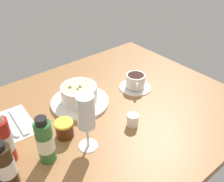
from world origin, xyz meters
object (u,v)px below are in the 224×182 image
object	(u,v)px
creamer_jug	(132,120)
sauce_bottle_red	(3,140)
porridge_bowl	(79,96)
coffee_cup	(135,82)
jam_jar	(65,129)
sauce_bottle_green	(45,141)
sauce_bottle_brown	(5,166)
cutlery_setting	(14,124)
wine_glass	(86,114)

from	to	relation	value
creamer_jug	sauce_bottle_red	xyz separation A→B (cm)	(39.38, -12.77, 5.43)
creamer_jug	porridge_bowl	bearing A→B (deg)	-72.43
porridge_bowl	sauce_bottle_red	size ratio (longest dim) A/B	1.34
porridge_bowl	coffee_cup	world-z (taller)	porridge_bowl
jam_jar	sauce_bottle_green	size ratio (longest dim) A/B	0.39
sauce_bottle_brown	coffee_cup	bearing A→B (deg)	-168.05
sauce_bottle_red	sauce_bottle_green	xyz separation A→B (cm)	(-9.24, 7.73, -0.52)
cutlery_setting	wine_glass	xyz separation A→B (cm)	(-14.39, 25.03, 12.74)
wine_glass	sauce_bottle_green	size ratio (longest dim) A/B	1.22
sauce_bottle_brown	cutlery_setting	bearing A→B (deg)	-114.03
wine_glass	sauce_bottle_red	world-z (taller)	wine_glass
wine_glass	sauce_bottle_brown	distance (cm)	25.36
sauce_bottle_red	sauce_bottle_green	world-z (taller)	sauce_bottle_red
sauce_bottle_brown	sauce_bottle_green	bearing A→B (deg)	-175.44
cutlery_setting	jam_jar	bearing A→B (deg)	124.24
wine_glass	sauce_bottle_green	xyz separation A→B (cm)	(12.39, -3.34, -5.77)
coffee_cup	cutlery_setting	bearing A→B (deg)	-11.42
sauce_bottle_red	cutlery_setting	bearing A→B (deg)	-117.42
porridge_bowl	sauce_bottle_red	xyz separation A→B (cm)	(32.25, 9.75, 4.05)
jam_jar	sauce_bottle_red	bearing A→B (deg)	-7.33
jam_jar	creamer_jug	bearing A→B (deg)	153.66
coffee_cup	sauce_bottle_red	xyz separation A→B (cm)	(56.86, 3.94, 4.87)
coffee_cup	sauce_bottle_green	world-z (taller)	sauce_bottle_green
creamer_jug	sauce_bottle_green	world-z (taller)	sauce_bottle_green
porridge_bowl	sauce_bottle_green	world-z (taller)	sauce_bottle_green
cutlery_setting	sauce_bottle_brown	distance (cm)	25.66
creamer_jug	sauce_bottle_green	bearing A→B (deg)	-9.49
cutlery_setting	sauce_bottle_red	world-z (taller)	sauce_bottle_red
wine_glass	jam_jar	size ratio (longest dim) A/B	3.15
coffee_cup	sauce_bottle_green	xyz separation A→B (cm)	(47.62, 11.67, 4.35)
cutlery_setting	sauce_bottle_green	distance (cm)	22.87
creamer_jug	cutlery_setting	bearing A→B (deg)	-39.75
cutlery_setting	coffee_cup	size ratio (longest dim) A/B	1.45
porridge_bowl	sauce_bottle_brown	bearing A→B (deg)	27.72
cutlery_setting	jam_jar	distance (cm)	19.93
cutlery_setting	coffee_cup	world-z (taller)	coffee_cup
cutlery_setting	sauce_bottle_brown	size ratio (longest dim) A/B	1.34
sauce_bottle_red	sauce_bottle_green	bearing A→B (deg)	140.07
cutlery_setting	coffee_cup	bearing A→B (deg)	168.58
creamer_jug	sauce_bottle_red	world-z (taller)	sauce_bottle_red
wine_glass	sauce_bottle_red	xyz separation A→B (cm)	(21.63, -11.07, -5.25)
porridge_bowl	jam_jar	world-z (taller)	porridge_bowl
coffee_cup	sauce_bottle_green	bearing A→B (deg)	13.77
cutlery_setting	creamer_jug	xyz separation A→B (cm)	(-32.14, 26.73, 2.07)
creamer_jug	coffee_cup	bearing A→B (deg)	-136.30
cutlery_setting	creamer_jug	bearing A→B (deg)	140.25
cutlery_setting	sauce_bottle_brown	bearing A→B (deg)	65.97
sauce_bottle_brown	porridge_bowl	bearing A→B (deg)	-152.28
coffee_cup	wine_glass	bearing A→B (deg)	23.07
sauce_bottle_red	creamer_jug	bearing A→B (deg)	162.03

